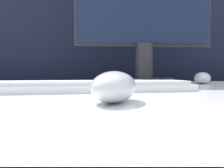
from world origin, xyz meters
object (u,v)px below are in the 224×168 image
at_px(computer_mouse_near, 114,87).
at_px(monitor, 144,12).
at_px(keyboard, 94,86).
at_px(computer_mouse_far, 202,78).

height_order(computer_mouse_near, monitor, monitor).
height_order(keyboard, computer_mouse_far, computer_mouse_far).
xyz_separation_m(keyboard, computer_mouse_far, (0.41, 0.28, 0.01)).
distance_m(computer_mouse_near, computer_mouse_far, 0.60).
relative_size(computer_mouse_near, computer_mouse_far, 0.99).
bearing_deg(monitor, computer_mouse_near, -108.73).
relative_size(computer_mouse_near, keyboard, 0.27).
bearing_deg(keyboard, monitor, 54.66).
bearing_deg(computer_mouse_far, monitor, -173.19).
distance_m(keyboard, computer_mouse_far, 0.49).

